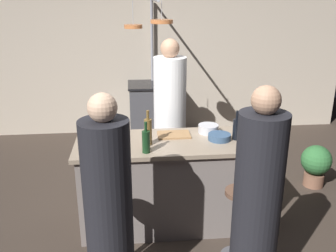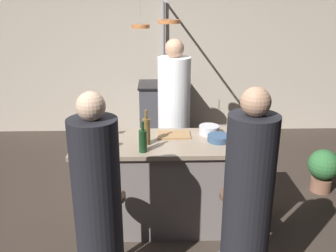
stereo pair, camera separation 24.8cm
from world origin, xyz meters
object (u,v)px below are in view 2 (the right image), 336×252
potted_plant (323,168)px  wine_bottle_dark (236,130)px  chef (174,121)px  wine_bottle_amber (146,131)px  bar_stool_left (112,226)px  mixing_bowl_blue (219,138)px  mixing_bowl_steel (209,130)px  cutting_board (174,135)px  pepper_mill (100,140)px  guest_left (98,209)px  wine_glass_by_chef (249,125)px  bar_stool_right (233,224)px  wine_bottle_red (143,140)px  guest_right (247,208)px  wine_glass_near_right_guest (113,125)px  stove_range (164,111)px

potted_plant → wine_bottle_dark: 1.52m
chef → wine_bottle_amber: 0.97m
bar_stool_left → wine_bottle_dark: bearing=27.8°
wine_bottle_amber → wine_bottle_dark: (0.85, 0.05, -0.02)m
potted_plant → wine_bottle_amber: (-2.05, -0.68, 0.73)m
chef → mixing_bowl_blue: size_ratio=8.12×
bar_stool_left → mixing_bowl_steel: 1.35m
wine_bottle_dark → cutting_board: bearing=164.8°
chef → bar_stool_left: size_ratio=2.60×
bar_stool_left → wine_bottle_amber: (0.29, 0.55, 0.66)m
pepper_mill → chef: bearing=56.6°
mixing_bowl_steel → cutting_board: bearing=-172.4°
bar_stool_left → wine_bottle_amber: bearing=62.0°
guest_left → potted_plant: (2.38, 1.58, -0.46)m
guest_left → mixing_bowl_steel: size_ratio=8.03×
wine_glass_by_chef → bar_stool_right: bearing=-109.8°
wine_bottle_amber → wine_bottle_dark: size_ratio=1.16×
bar_stool_left → wine_bottle_red: bearing=54.4°
guest_left → mixing_bowl_blue: 1.41m
bar_stool_right → mixing_bowl_steel: bearing=98.4°
bar_stool_right → guest_left: guest_left is taller
guest_left → wine_bottle_dark: size_ratio=5.68×
chef → bar_stool_left: 1.63m
wine_bottle_dark → wine_glass_by_chef: (0.16, 0.15, -0.00)m
mixing_bowl_steel → guest_right: bearing=-83.9°
bar_stool_left → cutting_board: cutting_board is taller
bar_stool_right → potted_plant: bearing=43.2°
cutting_board → mixing_bowl_blue: bearing=-20.3°
chef → bar_stool_left: bearing=-112.1°
bar_stool_left → wine_glass_near_right_guest: 1.02m
wine_bottle_red → cutting_board: bearing=53.3°
cutting_board → stove_range: bearing=91.4°
chef → wine_bottle_red: bearing=-106.7°
wine_bottle_dark → mixing_bowl_blue: 0.18m
pepper_mill → wine_bottle_dark: wine_bottle_dark is taller
guest_right → wine_bottle_dark: 1.02m
wine_bottle_amber → mixing_bowl_steel: size_ratio=1.64×
cutting_board → mixing_bowl_steel: mixing_bowl_steel is taller
guest_left → wine_bottle_red: 0.82m
pepper_mill → wine_bottle_amber: size_ratio=0.63×
bar_stool_left → pepper_mill: 0.75m
bar_stool_left → potted_plant: 2.64m
guest_left → wine_glass_by_chef: size_ratio=11.23×
mixing_bowl_blue → stove_range: bearing=101.1°
wine_bottle_amber → wine_bottle_red: 0.18m
wine_bottle_dark → mixing_bowl_steel: size_ratio=1.41×
bar_stool_left → cutting_board: 1.08m
wine_bottle_red → wine_glass_by_chef: 1.11m
mixing_bowl_steel → potted_plant: bearing=16.2°
guest_left → wine_glass_near_right_guest: guest_left is taller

